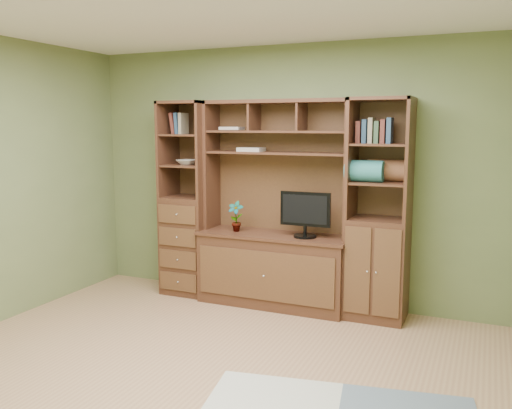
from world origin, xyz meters
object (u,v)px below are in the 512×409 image
at_px(center_hutch, 274,205).
at_px(monitor, 305,206).
at_px(left_tower, 188,199).
at_px(right_tower, 379,210).

distance_m(center_hutch, monitor, 0.34).
bearing_deg(left_tower, center_hutch, -2.29).
bearing_deg(monitor, left_tower, 176.40).
height_order(center_hutch, monitor, center_hutch).
relative_size(center_hutch, monitor, 3.38).
xyz_separation_m(center_hutch, monitor, (0.34, -0.03, 0.01)).
relative_size(left_tower, right_tower, 1.00).
bearing_deg(right_tower, monitor, -173.76).
relative_size(right_tower, monitor, 3.38).
height_order(center_hutch, right_tower, same).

